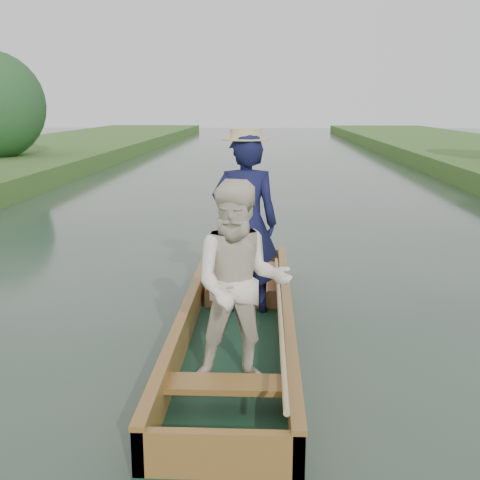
{
  "coord_description": "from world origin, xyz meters",
  "views": [
    {
      "loc": [
        0.29,
        -5.88,
        2.41
      ],
      "look_at": [
        0.0,
        0.6,
        0.95
      ],
      "focal_mm": 45.0,
      "sensor_mm": 36.0,
      "label": 1
    }
  ],
  "objects": [
    {
      "name": "trees_far",
      "position": [
        -1.06,
        9.41,
        2.46
      ],
      "size": [
        23.04,
        18.06,
        4.56
      ],
      "color": "#47331E",
      "rests_on": "ground"
    },
    {
      "name": "ground",
      "position": [
        0.0,
        0.0,
        0.0
      ],
      "size": [
        120.0,
        120.0,
        0.0
      ],
      "primitive_type": "plane",
      "color": "#283D30",
      "rests_on": "ground"
    },
    {
      "name": "punt",
      "position": [
        0.05,
        -0.11,
        0.72
      ],
      "size": [
        1.12,
        5.0,
        2.14
      ],
      "color": "#133320",
      "rests_on": "ground"
    }
  ]
}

